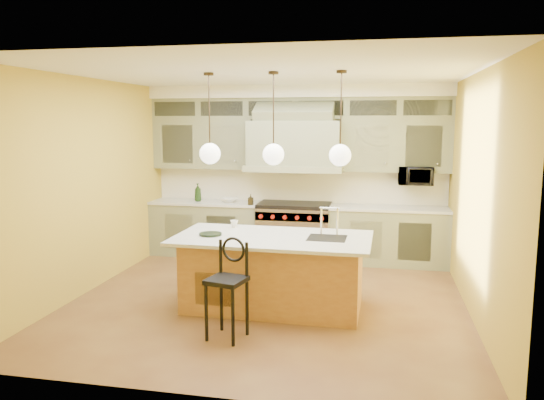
% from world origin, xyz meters
% --- Properties ---
extents(floor, '(5.00, 5.00, 0.00)m').
position_xyz_m(floor, '(0.00, 0.00, 0.00)').
color(floor, brown).
rests_on(floor, ground).
extents(ceiling, '(5.00, 5.00, 0.00)m').
position_xyz_m(ceiling, '(0.00, 0.00, 2.90)').
color(ceiling, white).
rests_on(ceiling, wall_back).
extents(wall_back, '(5.00, 0.00, 5.00)m').
position_xyz_m(wall_back, '(0.00, 2.50, 1.45)').
color(wall_back, gold).
rests_on(wall_back, ground).
extents(wall_front, '(5.00, 0.00, 5.00)m').
position_xyz_m(wall_front, '(0.00, -2.50, 1.45)').
color(wall_front, gold).
rests_on(wall_front, ground).
extents(wall_left, '(0.00, 5.00, 5.00)m').
position_xyz_m(wall_left, '(-2.50, 0.00, 1.45)').
color(wall_left, gold).
rests_on(wall_left, ground).
extents(wall_right, '(0.00, 5.00, 5.00)m').
position_xyz_m(wall_right, '(2.50, 0.00, 1.45)').
color(wall_right, gold).
rests_on(wall_right, ground).
extents(back_cabinetry, '(5.00, 0.77, 2.90)m').
position_xyz_m(back_cabinetry, '(0.00, 2.23, 1.43)').
color(back_cabinetry, '#777C5C').
rests_on(back_cabinetry, floor).
extents(range, '(1.20, 0.74, 0.96)m').
position_xyz_m(range, '(0.00, 2.14, 0.49)').
color(range, silver).
rests_on(range, floor).
extents(kitchen_island, '(2.41, 1.31, 1.35)m').
position_xyz_m(kitchen_island, '(0.12, -0.24, 0.47)').
color(kitchen_island, '#985E36').
rests_on(kitchen_island, floor).
extents(counter_stool, '(0.45, 0.45, 1.08)m').
position_xyz_m(counter_stool, '(-0.18, -1.25, 0.61)').
color(counter_stool, black).
rests_on(counter_stool, floor).
extents(microwave, '(0.54, 0.37, 0.30)m').
position_xyz_m(microwave, '(1.95, 2.25, 1.45)').
color(microwave, black).
rests_on(microwave, back_cabinetry).
extents(oil_bottle_a, '(0.13, 0.13, 0.31)m').
position_xyz_m(oil_bottle_a, '(-1.70, 2.15, 1.09)').
color(oil_bottle_a, black).
rests_on(oil_bottle_a, back_cabinetry).
extents(oil_bottle_b, '(0.08, 0.09, 0.18)m').
position_xyz_m(oil_bottle_b, '(-0.70, 1.92, 1.03)').
color(oil_bottle_b, black).
rests_on(oil_bottle_b, back_cabinetry).
extents(fruit_bowl, '(0.29, 0.29, 0.07)m').
position_xyz_m(fruit_bowl, '(-1.13, 2.15, 0.98)').
color(fruit_bowl, silver).
rests_on(fruit_bowl, back_cabinetry).
extents(cup, '(0.11, 0.11, 0.09)m').
position_xyz_m(cup, '(-0.49, 0.16, 0.97)').
color(cup, white).
rests_on(cup, kitchen_island).
extents(pendant_left, '(0.26, 0.26, 1.11)m').
position_xyz_m(pendant_left, '(-0.68, -0.24, 1.95)').
color(pendant_left, '#2D2319').
rests_on(pendant_left, ceiling).
extents(pendant_center, '(0.26, 0.26, 1.11)m').
position_xyz_m(pendant_center, '(0.12, -0.24, 1.95)').
color(pendant_center, '#2D2319').
rests_on(pendant_center, ceiling).
extents(pendant_right, '(0.26, 0.26, 1.11)m').
position_xyz_m(pendant_right, '(0.92, -0.24, 1.95)').
color(pendant_right, '#2D2319').
rests_on(pendant_right, ceiling).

